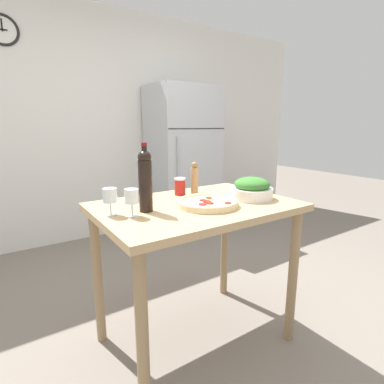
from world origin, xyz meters
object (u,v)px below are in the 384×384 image
homemade_pizza (208,203)px  wine_glass_far (110,197)px  salad_bowl (252,189)px  wine_glass_near (132,198)px  refrigerator (183,160)px  wine_bottle (145,180)px  salt_canister (180,186)px  pepper_mill (194,179)px

homemade_pizza → wine_glass_far: bearing=165.5°
wine_glass_far → salad_bowl: wine_glass_far is taller
wine_glass_near → wine_glass_far: (-0.08, 0.07, 0.00)m
homemade_pizza → refrigerator: bearing=61.7°
refrigerator → wine_glass_far: bearing=-130.7°
wine_bottle → homemade_pizza: bearing=-16.7°
wine_glass_far → homemade_pizza: 0.52m
wine_glass_near → wine_glass_far: 0.11m
homemade_pizza → salt_canister: size_ratio=3.02×
wine_bottle → wine_glass_far: (-0.18, 0.03, -0.07)m
wine_glass_far → homemade_pizza: bearing=-14.5°
wine_glass_far → pepper_mill: 0.63m
wine_bottle → wine_glass_far: 0.19m
wine_bottle → homemade_pizza: 0.37m
wine_glass_far → wine_bottle: bearing=-10.2°
homemade_pizza → salad_bowl: bearing=-1.6°
pepper_mill → homemade_pizza: pepper_mill is taller
pepper_mill → salad_bowl: bearing=-54.0°
wine_glass_near → wine_glass_far: same height
refrigerator → salad_bowl: 2.03m
refrigerator → wine_glass_far: 2.33m
homemade_pizza → wine_bottle: bearing=163.3°
wine_glass_far → wine_glass_near: bearing=-42.6°
wine_bottle → wine_glass_far: wine_bottle is taller
wine_bottle → wine_glass_far: bearing=169.8°
wine_bottle → wine_glass_far: size_ratio=2.58×
wine_glass_near → salad_bowl: 0.74m
wine_bottle → pepper_mill: bearing=23.9°
refrigerator → homemade_pizza: refrigerator is taller
wine_bottle → salad_bowl: 0.66m
refrigerator → pepper_mill: refrigerator is taller
wine_glass_far → salt_canister: (0.51, 0.19, -0.04)m
refrigerator → homemade_pizza: (-1.02, -1.90, 0.01)m
wine_glass_near → homemade_pizza: (0.42, -0.05, -0.07)m
wine_glass_near → pepper_mill: (0.52, 0.23, 0.01)m
wine_glass_far → homemade_pizza: (0.50, -0.13, -0.07)m
wine_bottle → homemade_pizza: size_ratio=1.06×
wine_glass_far → salad_bowl: bearing=-9.5°
pepper_mill → homemade_pizza: 0.32m
salad_bowl → salt_canister: size_ratio=2.28×
pepper_mill → wine_glass_far: bearing=-165.3°
pepper_mill → homemade_pizza: size_ratio=0.63×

